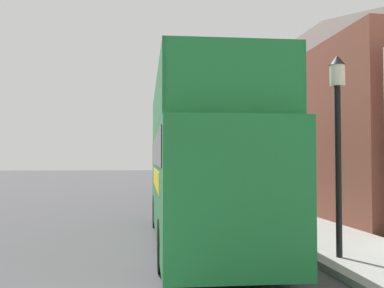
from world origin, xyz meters
name	(u,v)px	position (x,y,z in m)	size (l,w,h in m)	color
ground_plane	(100,198)	(0.00, 21.00, 0.00)	(144.00, 144.00, 0.00)	#3D3D3F
sidewalk	(231,200)	(6.98, 18.00, 0.07)	(2.89, 108.00, 0.14)	gray
brick_terrace_rear	(323,111)	(11.43, 16.41, 4.68)	(6.00, 19.77, 9.36)	brown
tour_bus	(200,172)	(3.58, 6.58, 1.89)	(2.72, 10.04, 4.22)	#1E7A38
parked_car_ahead_of_bus	(194,195)	(4.42, 13.86, 0.72)	(1.94, 4.30, 1.52)	black
lamp_post_nearest	(338,116)	(6.14, 3.83, 3.15)	(0.35, 0.35, 4.33)	black
lamp_post_second	(243,129)	(6.02, 11.55, 3.38)	(0.35, 0.35, 4.70)	black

